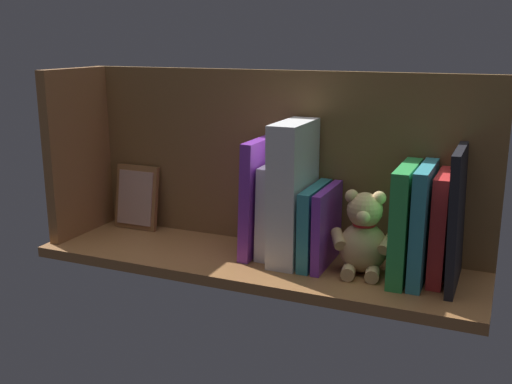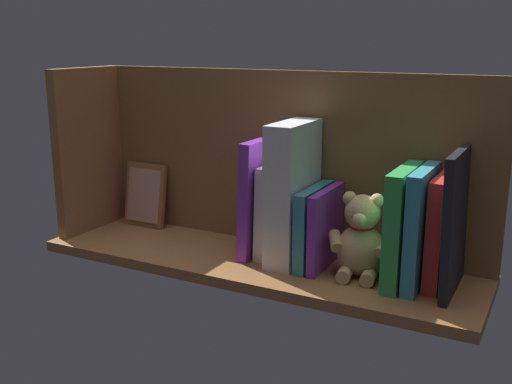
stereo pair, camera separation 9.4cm
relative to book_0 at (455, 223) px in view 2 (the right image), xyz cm
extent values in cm
cube|color=brown|center=(39.41, 1.50, -14.04)|extent=(93.88, 26.64, 2.20)
cube|color=brown|center=(39.41, -9.57, 6.26)|extent=(93.88, 1.50, 38.39)
cube|color=brown|center=(84.35, 1.50, 6.26)|extent=(2.40, 20.64, 38.39)
cube|color=black|center=(0.00, 0.00, 0.00)|extent=(2.25, 16.85, 25.91)
cube|color=red|center=(2.72, -1.67, -2.53)|extent=(2.80, 13.51, 20.81)
cube|color=teal|center=(5.94, -0.20, -1.83)|extent=(2.56, 16.45, 22.21)
cube|color=green|center=(9.31, 0.00, -1.93)|extent=(3.21, 16.85, 22.02)
ellipsoid|color=tan|center=(16.91, 0.50, -7.90)|extent=(10.71, 9.86, 10.07)
sphere|color=tan|center=(16.91, 0.50, -0.27)|extent=(6.93, 6.93, 6.93)
sphere|color=tan|center=(14.35, 0.12, 2.33)|extent=(2.68, 2.68, 2.68)
sphere|color=tan|center=(19.48, 0.88, 2.33)|extent=(2.68, 2.68, 2.68)
sphere|color=#DBB77F|center=(16.49, 3.41, -0.79)|extent=(2.68, 2.68, 2.68)
cylinder|color=tan|center=(12.00, 1.05, -6.14)|extent=(3.31, 5.32, 3.73)
cylinder|color=tan|center=(21.46, 2.44, -6.14)|extent=(4.43, 5.48, 3.73)
cylinder|color=tan|center=(14.05, 4.41, -11.60)|extent=(3.20, 4.13, 2.68)
cylinder|color=tan|center=(18.53, 5.07, -11.60)|extent=(3.20, 4.13, 2.68)
torus|color=red|center=(16.91, 0.50, -3.02)|extent=(5.22, 5.22, 0.79)
cube|color=purple|center=(24.70, -0.61, -4.92)|extent=(1.77, 15.62, 16.03)
cube|color=teal|center=(27.34, -0.63, -4.88)|extent=(2.42, 15.58, 16.11)
cube|color=silver|center=(32.03, -0.48, 1.51)|extent=(5.89, 15.69, 28.90)
cube|color=silver|center=(36.99, -2.05, -3.09)|extent=(3.50, 12.75, 19.77)
cube|color=purple|center=(40.19, -1.23, -0.57)|extent=(3.23, 14.39, 24.81)
cube|color=brown|center=(74.19, -6.30, -5.33)|extent=(11.22, 3.83, 15.41)
cube|color=tan|center=(74.19, -5.58, -5.33)|extent=(9.43, 2.58, 12.84)
camera|label=1|loc=(-7.89, 111.39, 31.90)|focal=42.22mm
camera|label=2|loc=(-16.40, 107.32, 31.90)|focal=42.22mm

